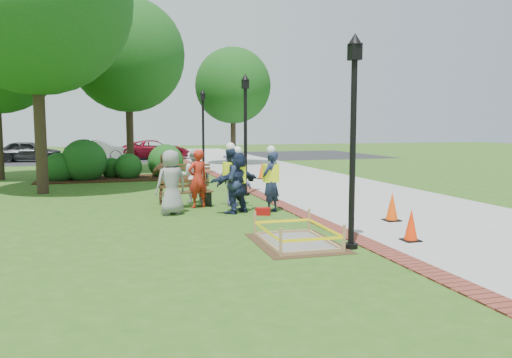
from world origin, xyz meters
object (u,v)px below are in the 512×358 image
object	(u,v)px
lamp_near	(353,125)
cone_front	(411,226)
wet_concrete_pad	(296,232)
hivis_worker_c	(231,178)
hivis_worker_b	(271,179)
bench_near	(187,199)
hivis_worker_a	(238,180)

from	to	relation	value
lamp_near	cone_front	bearing A→B (deg)	5.45
wet_concrete_pad	hivis_worker_c	world-z (taller)	hivis_worker_c
wet_concrete_pad	lamp_near	distance (m)	2.52
hivis_worker_b	hivis_worker_c	bearing A→B (deg)	169.37
bench_near	hivis_worker_a	xyz separation A→B (m)	(1.22, -1.38, 0.68)
cone_front	lamp_near	xyz separation A→B (m)	(-1.49, -0.14, 2.14)
bench_near	hivis_worker_b	world-z (taller)	hivis_worker_b
bench_near	cone_front	world-z (taller)	bench_near
hivis_worker_c	lamp_near	bearing A→B (deg)	-73.88
wet_concrete_pad	hivis_worker_a	bearing A→B (deg)	93.80
lamp_near	hivis_worker_a	size ratio (longest dim) A/B	2.25
cone_front	hivis_worker_c	bearing A→B (deg)	122.10
wet_concrete_pad	cone_front	distance (m)	2.47
hivis_worker_c	hivis_worker_a	bearing A→B (deg)	-18.95
bench_near	hivis_worker_c	bearing A→B (deg)	-51.79
lamp_near	hivis_worker_b	bearing A→B (deg)	92.91
cone_front	lamp_near	bearing A→B (deg)	-174.55
wet_concrete_pad	hivis_worker_b	world-z (taller)	hivis_worker_b
lamp_near	hivis_worker_b	size ratio (longest dim) A/B	2.23
wet_concrete_pad	lamp_near	world-z (taller)	lamp_near
bench_near	hivis_worker_b	xyz separation A→B (m)	(2.16, -1.53, 0.68)
hivis_worker_a	hivis_worker_c	xyz separation A→B (m)	(-0.18, 0.06, 0.05)
cone_front	hivis_worker_c	world-z (taller)	hivis_worker_c
wet_concrete_pad	bench_near	distance (m)	5.50
wet_concrete_pad	hivis_worker_a	size ratio (longest dim) A/B	1.24
cone_front	hivis_worker_b	distance (m)	4.69
hivis_worker_a	hivis_worker_b	world-z (taller)	hivis_worker_b
cone_front	wet_concrete_pad	bearing A→B (deg)	166.87
bench_near	lamp_near	bearing A→B (deg)	-68.26
wet_concrete_pad	hivis_worker_c	size ratio (longest dim) A/B	1.17
hivis_worker_c	cone_front	bearing A→B (deg)	-57.90
bench_near	wet_concrete_pad	bearing A→B (deg)	-74.36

